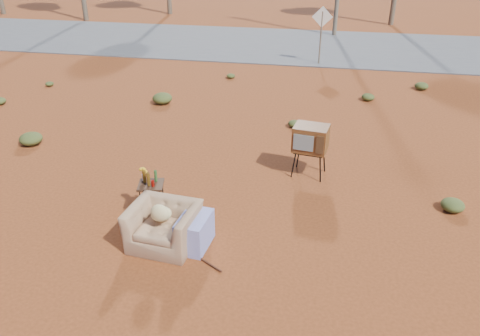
# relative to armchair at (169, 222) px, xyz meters

# --- Properties ---
(ground) EXTENTS (140.00, 140.00, 0.00)m
(ground) POSITION_rel_armchair_xyz_m (0.47, 0.26, -0.45)
(ground) COLOR brown
(ground) RESTS_ON ground
(highway) EXTENTS (140.00, 7.00, 0.04)m
(highway) POSITION_rel_armchair_xyz_m (0.47, 15.26, -0.43)
(highway) COLOR #565659
(highway) RESTS_ON ground
(armchair) EXTENTS (1.38, 0.85, 0.97)m
(armchair) POSITION_rel_armchair_xyz_m (0.00, 0.00, 0.00)
(armchair) COLOR #9A7454
(armchair) RESTS_ON ground
(tv_unit) EXTENTS (0.78, 0.67, 1.14)m
(tv_unit) POSITION_rel_armchair_xyz_m (2.16, 3.00, 0.39)
(tv_unit) COLOR black
(tv_unit) RESTS_ON ground
(side_table) EXTENTS (0.55, 0.55, 0.93)m
(side_table) POSITION_rel_armchair_xyz_m (-0.66, 0.85, 0.22)
(side_table) COLOR #382014
(side_table) RESTS_ON ground
(rusty_bar) EXTENTS (1.18, 0.73, 0.04)m
(rusty_bar) POSITION_rel_armchair_xyz_m (0.45, -0.21, -0.44)
(rusty_bar) COLOR #4E2614
(rusty_bar) RESTS_ON ground
(road_sign) EXTENTS (0.78, 0.06, 2.19)m
(road_sign) POSITION_rel_armchair_xyz_m (1.97, 12.26, 1.05)
(road_sign) COLOR brown
(road_sign) RESTS_ON ground
(scrub_patch) EXTENTS (17.49, 8.07, 0.33)m
(scrub_patch) POSITION_rel_armchair_xyz_m (-0.36, 4.66, -0.32)
(scrub_patch) COLOR #3F4B21
(scrub_patch) RESTS_ON ground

